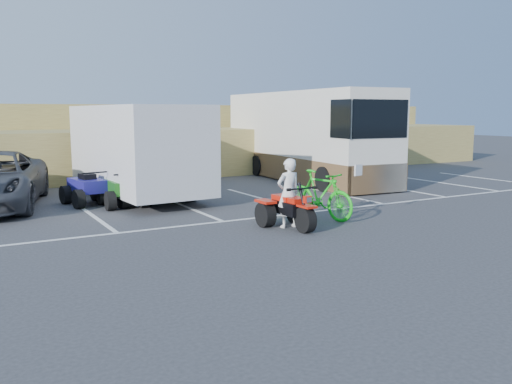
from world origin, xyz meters
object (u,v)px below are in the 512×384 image
cargo_trailer (137,148)px  quad_atv_blue (88,204)px  green_dirt_bike (320,195)px  rv_motorhome (304,142)px  red_trike_atv (292,228)px  quad_atv_green (123,206)px  rider (288,193)px

cargo_trailer → quad_atv_blue: 2.39m
green_dirt_bike → rv_motorhome: (4.44, 7.22, 0.89)m
green_dirt_bike → quad_atv_blue: bearing=119.1°
green_dirt_bike → red_trike_atv: bearing=-167.5°
green_dirt_bike → cargo_trailer: size_ratio=0.32×
red_trike_atv → quad_atv_green: 5.67m
red_trike_atv → rider: size_ratio=0.97×
cargo_trailer → quad_atv_green: cargo_trailer is taller
green_dirt_bike → rv_motorhome: bearing=45.1°
cargo_trailer → rv_motorhome: (7.49, 1.53, -0.08)m
rv_motorhome → quad_atv_blue: 9.54m
rider → quad_atv_blue: (-3.47, 5.69, -0.83)m
red_trike_atv → green_dirt_bike: (1.29, 0.62, 0.63)m
red_trike_atv → quad_atv_blue: red_trike_atv is taller
rv_motorhome → quad_atv_green: rv_motorhome is taller
quad_atv_green → red_trike_atv: bearing=-61.0°
quad_atv_green → cargo_trailer: bearing=56.4°
rider → green_dirt_bike: (1.29, 0.47, -0.20)m
rider → rv_motorhome: bearing=-127.7°
rider → cargo_trailer: (-1.76, 6.16, 0.77)m
green_dirt_bike → cargo_trailer: bearing=104.9°
cargo_trailer → quad_atv_blue: (-1.71, -0.47, -1.60)m
red_trike_atv → cargo_trailer: 6.74m
red_trike_atv → rider: rider is taller
quad_atv_blue → cargo_trailer: bearing=6.4°
green_dirt_bike → rv_motorhome: size_ratio=0.21×
green_dirt_bike → cargo_trailer: 6.53m
green_dirt_bike → quad_atv_green: (-3.95, 4.38, -0.63)m
rv_motorhome → quad_atv_green: (-8.39, -2.83, -1.52)m
rv_motorhome → quad_atv_green: 8.98m
rider → green_dirt_bike: 1.39m
rider → cargo_trailer: cargo_trailer is taller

